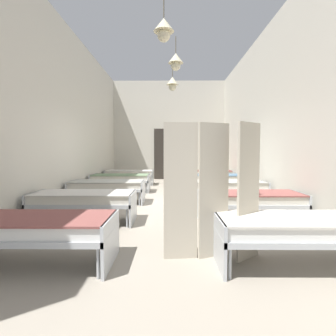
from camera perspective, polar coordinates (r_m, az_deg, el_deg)
ground_plane at (r=7.05m, az=-0.08°, el=-7.80°), size 5.83×12.40×0.10m
room_shell at (r=8.15m, az=0.01°, el=10.56°), size 5.63×12.00×4.64m
bed_left_row_0 at (r=3.63m, az=-26.83°, el=-11.31°), size 1.90×0.84×0.57m
bed_right_row_0 at (r=3.57m, az=25.82°, el=-11.52°), size 1.90×0.84×0.57m
bed_left_row_1 at (r=5.35m, az=-17.42°, el=-6.34°), size 1.90×0.84×0.57m
bed_right_row_1 at (r=5.31m, az=16.97°, el=-6.40°), size 1.90×0.84×0.57m
bed_left_row_2 at (r=7.16m, az=-12.74°, el=-3.76°), size 1.90×0.84×0.57m
bed_right_row_2 at (r=7.13m, az=12.63°, el=-3.79°), size 1.90×0.84×0.57m
bed_left_row_3 at (r=9.01m, az=-9.98°, el=-2.21°), size 1.90×0.84×0.57m
bed_right_row_3 at (r=8.98m, az=10.08°, el=-2.23°), size 1.90×0.84×0.57m
bed_left_row_4 at (r=10.87m, az=-8.17°, el=-1.19°), size 1.90×0.84×0.57m
bed_right_row_4 at (r=10.85m, az=8.41°, el=-1.20°), size 1.90×0.84×0.57m
nurse_near_aisle at (r=10.71m, az=1.45°, el=-0.75°), size 0.52×0.52×1.49m
potted_plant at (r=10.81m, az=1.02°, el=-0.17°), size 0.45×0.45×1.17m
privacy_screen at (r=3.41m, az=9.79°, el=-4.87°), size 1.22×0.30×1.70m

